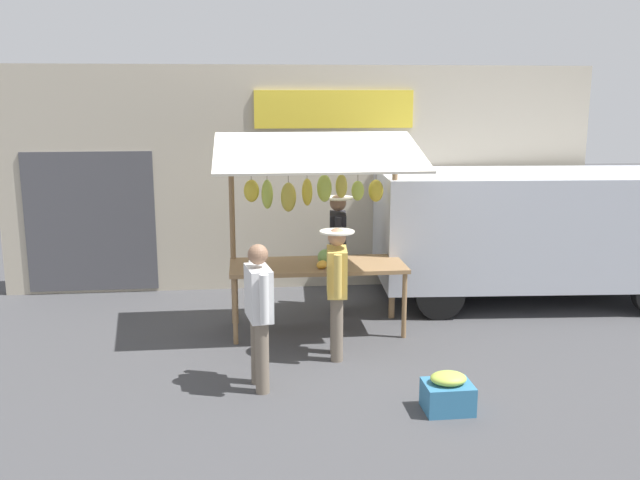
{
  "coord_description": "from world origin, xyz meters",
  "views": [
    {
      "loc": [
        0.9,
        8.53,
        3.0
      ],
      "look_at": [
        0.0,
        0.3,
        1.25
      ],
      "focal_mm": 39.31,
      "sensor_mm": 36.0,
      "label": 1
    }
  ],
  "objects_px": {
    "market_stall": "(316,210)",
    "parked_van": "(521,225)",
    "vendor_with_sunhat": "(338,243)",
    "shopper_in_grey_tee": "(337,283)",
    "shopper_with_ponytail": "(259,308)",
    "produce_crate_near": "(448,393)"
  },
  "relations": [
    {
      "from": "vendor_with_sunhat",
      "to": "produce_crate_near",
      "type": "height_order",
      "value": "vendor_with_sunhat"
    },
    {
      "from": "market_stall",
      "to": "shopper_with_ponytail",
      "type": "bearing_deg",
      "value": 66.53
    },
    {
      "from": "shopper_in_grey_tee",
      "to": "parked_van",
      "type": "xyz_separation_m",
      "value": [
        -2.95,
        -1.98,
        0.24
      ]
    },
    {
      "from": "shopper_with_ponytail",
      "to": "shopper_in_grey_tee",
      "type": "xyz_separation_m",
      "value": [
        -0.9,
        -0.78,
        0.01
      ]
    },
    {
      "from": "market_stall",
      "to": "vendor_with_sunhat",
      "type": "relative_size",
      "value": 1.52
    },
    {
      "from": "market_stall",
      "to": "vendor_with_sunhat",
      "type": "bearing_deg",
      "value": -117.97
    },
    {
      "from": "vendor_with_sunhat",
      "to": "shopper_in_grey_tee",
      "type": "distance_m",
      "value": 1.71
    },
    {
      "from": "parked_van",
      "to": "produce_crate_near",
      "type": "xyz_separation_m",
      "value": [
        2.08,
        3.49,
        -0.94
      ]
    },
    {
      "from": "shopper_in_grey_tee",
      "to": "produce_crate_near",
      "type": "distance_m",
      "value": 1.88
    },
    {
      "from": "market_stall",
      "to": "shopper_in_grey_tee",
      "type": "xyz_separation_m",
      "value": [
        -0.13,
        1.0,
        -0.68
      ]
    },
    {
      "from": "vendor_with_sunhat",
      "to": "shopper_with_ponytail",
      "type": "xyz_separation_m",
      "value": [
        1.14,
        2.47,
        -0.11
      ]
    },
    {
      "from": "market_stall",
      "to": "shopper_in_grey_tee",
      "type": "distance_m",
      "value": 1.22
    },
    {
      "from": "market_stall",
      "to": "parked_van",
      "type": "distance_m",
      "value": 3.26
    },
    {
      "from": "market_stall",
      "to": "vendor_with_sunhat",
      "type": "height_order",
      "value": "market_stall"
    },
    {
      "from": "parked_van",
      "to": "shopper_with_ponytail",
      "type": "bearing_deg",
      "value": 39.26
    },
    {
      "from": "shopper_in_grey_tee",
      "to": "parked_van",
      "type": "relative_size",
      "value": 0.34
    },
    {
      "from": "shopper_in_grey_tee",
      "to": "produce_crate_near",
      "type": "bearing_deg",
      "value": -144.31
    },
    {
      "from": "market_stall",
      "to": "shopper_in_grey_tee",
      "type": "relative_size",
      "value": 1.65
    },
    {
      "from": "shopper_with_ponytail",
      "to": "parked_van",
      "type": "xyz_separation_m",
      "value": [
        -3.85,
        -2.75,
        0.26
      ]
    },
    {
      "from": "vendor_with_sunhat",
      "to": "parked_van",
      "type": "height_order",
      "value": "parked_van"
    },
    {
      "from": "shopper_with_ponytail",
      "to": "produce_crate_near",
      "type": "xyz_separation_m",
      "value": [
        -1.77,
        0.73,
        -0.69
      ]
    },
    {
      "from": "vendor_with_sunhat",
      "to": "shopper_with_ponytail",
      "type": "distance_m",
      "value": 2.72
    }
  ]
}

